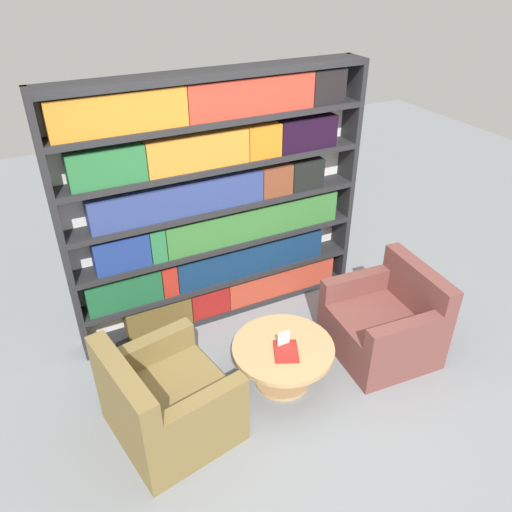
% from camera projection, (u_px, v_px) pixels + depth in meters
% --- Properties ---
extents(ground_plane, '(14.00, 14.00, 0.00)m').
position_uv_depth(ground_plane, '(294.00, 406.00, 4.01)').
color(ground_plane, gray).
extents(bookshelf, '(2.78, 0.30, 2.33)m').
position_uv_depth(bookshelf, '(217.00, 206.00, 4.49)').
color(bookshelf, silver).
rests_on(bookshelf, ground_plane).
extents(armchair_left, '(0.95, 0.99, 0.82)m').
position_uv_depth(armchair_left, '(167.00, 404.00, 3.67)').
color(armchair_left, olive).
rests_on(armchair_left, ground_plane).
extents(armchair_right, '(0.87, 0.92, 0.82)m').
position_uv_depth(armchair_right, '(385.00, 324.00, 4.45)').
color(armchair_right, brown).
rests_on(armchair_right, ground_plane).
extents(coffee_table, '(0.84, 0.84, 0.39)m').
position_uv_depth(coffee_table, '(283.00, 356.00, 4.10)').
color(coffee_table, tan).
rests_on(coffee_table, ground_plane).
extents(table_sign, '(0.11, 0.06, 0.15)m').
position_uv_depth(table_sign, '(284.00, 340.00, 4.01)').
color(table_sign, black).
rests_on(table_sign, coffee_table).
extents(stray_book, '(0.27, 0.30, 0.03)m').
position_uv_depth(stray_book, '(286.00, 351.00, 3.98)').
color(stray_book, maroon).
rests_on(stray_book, coffee_table).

